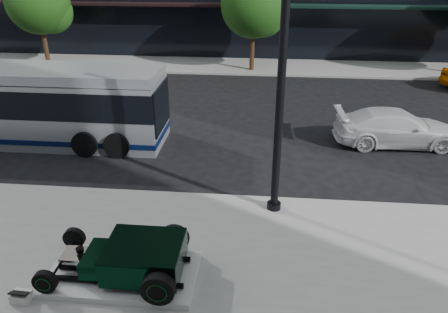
# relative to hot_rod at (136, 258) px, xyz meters

# --- Properties ---
(ground) EXTENTS (120.00, 120.00, 0.00)m
(ground) POSITION_rel_hot_rod_xyz_m (0.91, 5.91, -0.70)
(ground) COLOR black
(ground) RESTS_ON ground
(sidewalk_far) EXTENTS (70.00, 4.00, 0.12)m
(sidewalk_far) POSITION_rel_hot_rod_xyz_m (0.91, 19.91, -0.64)
(sidewalk_far) COLOR gray
(sidewalk_far) RESTS_ON ground
(street_trees) EXTENTS (29.80, 3.80, 5.70)m
(street_trees) POSITION_rel_hot_rod_xyz_m (2.05, 18.98, 3.07)
(street_trees) COLOR black
(street_trees) RESTS_ON sidewalk_far
(display_plinth) EXTENTS (3.40, 1.80, 0.15)m
(display_plinth) POSITION_rel_hot_rod_xyz_m (-0.33, -0.00, -0.50)
(display_plinth) COLOR silver
(display_plinth) RESTS_ON sidewalk_near
(hot_rod) EXTENTS (3.22, 2.00, 0.81)m
(hot_rod) POSITION_rel_hot_rod_xyz_m (0.00, 0.00, 0.00)
(hot_rod) COLOR black
(hot_rod) RESTS_ON display_plinth
(info_plaque) EXTENTS (0.42, 0.32, 0.31)m
(info_plaque) POSITION_rel_hot_rod_xyz_m (-2.29, -0.96, -0.45)
(info_plaque) COLOR silver
(info_plaque) RESTS_ON sidewalk_near
(lamppost) EXTENTS (0.40, 0.40, 7.29)m
(lamppost) POSITION_rel_hot_rod_xyz_m (3.16, 3.27, 2.79)
(lamppost) COLOR black
(lamppost) RESTS_ON sidewalk_near
(transit_bus) EXTENTS (12.12, 2.88, 2.92)m
(transit_bus) POSITION_rel_hot_rod_xyz_m (-7.11, 7.68, 0.79)
(transit_bus) COLOR #AFB4B9
(transit_bus) RESTS_ON ground
(white_sedan) EXTENTS (4.82, 2.15, 1.37)m
(white_sedan) POSITION_rel_hot_rod_xyz_m (7.90, 8.59, -0.01)
(white_sedan) COLOR white
(white_sedan) RESTS_ON ground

